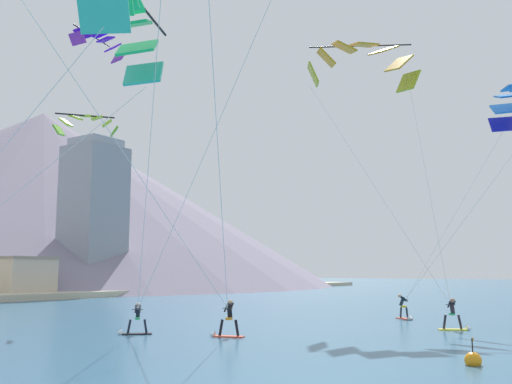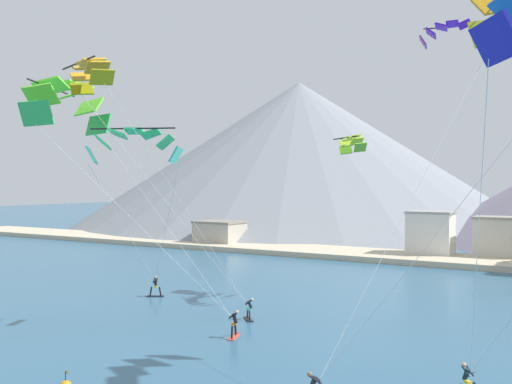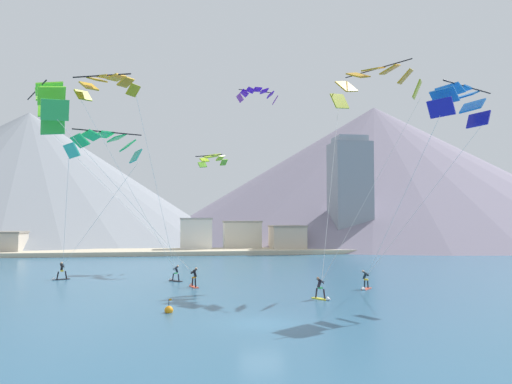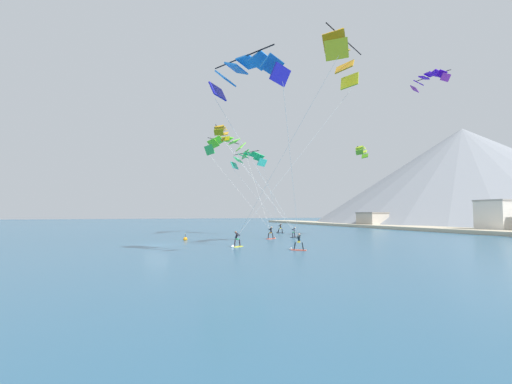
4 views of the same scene
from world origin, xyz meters
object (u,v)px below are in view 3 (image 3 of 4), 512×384
(kitesurfer_near_trail, at_px, (60,274))
(parafoil_kite_mid_center, at_px, (375,82))
(kitesurfer_near_lead, at_px, (174,277))
(kitesurfer_far_left, at_px, (365,284))
(race_marker_buoy, at_px, (169,310))
(parafoil_kite_near_trail, at_px, (104,143))
(parafoil_kite_far_right, at_px, (51,103))
(parafoil_kite_near_lead, at_px, (108,86))
(kitesurfer_far_right, at_px, (193,281))
(parafoil_kite_distant_low_drift, at_px, (212,159))
(parafoil_kite_distant_high_outer, at_px, (257,94))
(parafoil_kite_far_left, at_px, (459,101))
(kitesurfer_mid_center, at_px, (322,292))

(kitesurfer_near_trail, xyz_separation_m, parafoil_kite_mid_center, (29.85, -7.34, 18.45))
(kitesurfer_near_lead, height_order, kitesurfer_far_left, kitesurfer_far_left)
(kitesurfer_far_left, bearing_deg, race_marker_buoy, -153.54)
(kitesurfer_near_lead, height_order, parafoil_kite_near_trail, parafoil_kite_near_trail)
(parafoil_kite_far_right, bearing_deg, parafoil_kite_near_lead, -25.45)
(parafoil_kite_far_right, bearing_deg, race_marker_buoy, -41.54)
(kitesurfer_near_lead, distance_m, parafoil_kite_mid_center, 26.72)
(kitesurfer_far_right, height_order, parafoil_kite_near_trail, parafoil_kite_near_trail)
(parafoil_kite_near_trail, bearing_deg, parafoil_kite_distant_low_drift, 55.07)
(kitesurfer_near_trail, bearing_deg, parafoil_kite_far_right, -82.09)
(parafoil_kite_distant_high_outer, relative_size, race_marker_buoy, 5.51)
(kitesurfer_near_lead, xyz_separation_m, parafoil_kite_near_lead, (-5.07, -9.89, 15.80))
(parafoil_kite_mid_center, distance_m, race_marker_buoy, 29.03)
(kitesurfer_far_left, distance_m, parafoil_kite_mid_center, 19.01)
(parafoil_kite_far_left, distance_m, parafoil_kite_far_right, 31.62)
(kitesurfer_far_left, bearing_deg, parafoil_kite_distant_high_outer, 102.83)
(parafoil_kite_distant_high_outer, bearing_deg, kitesurfer_far_right, -113.28)
(parafoil_kite_near_lead, bearing_deg, kitesurfer_far_right, 38.83)
(parafoil_kite_far_left, relative_size, parafoil_kite_distant_low_drift, 3.77)
(parafoil_kite_near_lead, height_order, parafoil_kite_far_right, parafoil_kite_near_lead)
(kitesurfer_far_left, height_order, parafoil_kite_near_trail, parafoil_kite_near_trail)
(kitesurfer_near_trail, relative_size, parafoil_kite_distant_high_outer, 0.32)
(kitesurfer_near_trail, relative_size, kitesurfer_far_left, 1.07)
(parafoil_kite_near_lead, bearing_deg, parafoil_kite_far_right, 154.55)
(parafoil_kite_far_right, bearing_deg, kitesurfer_near_trail, 97.91)
(parafoil_kite_mid_center, xyz_separation_m, race_marker_buoy, (-18.80, -11.60, -18.84))
(parafoil_kite_near_lead, relative_size, parafoil_kite_far_left, 1.09)
(parafoil_kite_far_left, bearing_deg, parafoil_kite_far_right, 166.80)
(parafoil_kite_near_lead, relative_size, parafoil_kite_distant_low_drift, 4.12)
(kitesurfer_far_left, relative_size, parafoil_kite_far_left, 0.12)
(kitesurfer_near_lead, relative_size, kitesurfer_far_left, 0.96)
(parafoil_kite_near_lead, relative_size, parafoil_kite_far_right, 1.04)
(parafoil_kite_far_left, bearing_deg, kitesurfer_far_right, 151.56)
(parafoil_kite_far_right, bearing_deg, kitesurfer_far_left, -0.92)
(kitesurfer_near_lead, relative_size, kitesurfer_mid_center, 0.92)
(parafoil_kite_far_left, height_order, parafoil_kite_distant_high_outer, parafoil_kite_distant_high_outer)
(parafoil_kite_mid_center, relative_size, parafoil_kite_far_right, 1.26)
(parafoil_kite_near_lead, bearing_deg, kitesurfer_mid_center, -9.81)
(kitesurfer_mid_center, distance_m, parafoil_kite_mid_center, 21.56)
(parafoil_kite_near_lead, bearing_deg, parafoil_kite_distant_high_outer, 59.02)
(parafoil_kite_near_lead, height_order, parafoil_kite_far_left, parafoil_kite_near_lead)
(kitesurfer_near_trail, distance_m, parafoil_kite_distant_low_drift, 20.79)
(kitesurfer_mid_center, bearing_deg, parafoil_kite_mid_center, 46.74)
(parafoil_kite_near_trail, relative_size, parafoil_kite_far_right, 0.79)
(parafoil_kite_mid_center, bearing_deg, kitesurfer_near_trail, 166.19)
(kitesurfer_far_right, distance_m, parafoil_kite_distant_low_drift, 18.64)
(kitesurfer_mid_center, xyz_separation_m, race_marker_buoy, (-11.17, -3.50, -0.37))
(kitesurfer_near_trail, xyz_separation_m, kitesurfer_far_left, (27.33, -10.84, -0.07))
(kitesurfer_near_lead, bearing_deg, parafoil_kite_far_left, -35.28)
(kitesurfer_far_left, distance_m, kitesurfer_far_right, 14.87)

